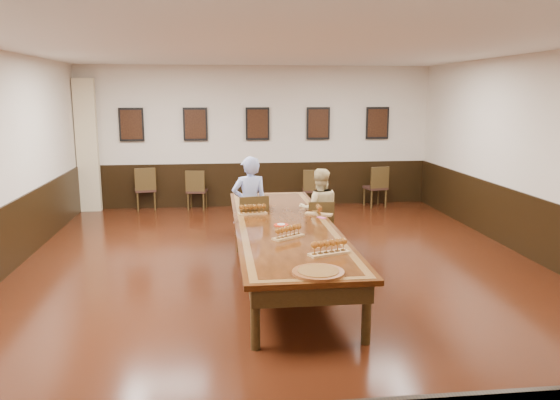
{
  "coord_description": "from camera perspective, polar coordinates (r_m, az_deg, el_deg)",
  "views": [
    {
      "loc": [
        -0.93,
        -7.52,
        2.59
      ],
      "look_at": [
        0.0,
        0.5,
        1.0
      ],
      "focal_mm": 35.0,
      "sensor_mm": 36.0,
      "label": 1
    }
  ],
  "objects": [
    {
      "name": "person_man",
      "position": [
        8.86,
        -3.18,
        -0.55
      ],
      "size": [
        0.64,
        0.47,
        1.6
      ],
      "primitive_type": "imported",
      "rotation": [
        0.0,
        0.0,
        3.31
      ],
      "color": "#4D63C2",
      "rests_on": "floor"
    },
    {
      "name": "wainscoting",
      "position": [
        7.86,
        0.42,
        -4.28
      ],
      "size": [
        8.0,
        10.0,
        1.0
      ],
      "color": "black",
      "rests_on": "floor"
    },
    {
      "name": "floor",
      "position": [
        8.01,
        0.42,
        -7.8
      ],
      "size": [
        8.0,
        10.0,
        0.02
      ],
      "primitive_type": "cube",
      "color": "black",
      "rests_on": "ground"
    },
    {
      "name": "red_plate_grp",
      "position": [
        7.68,
        0.12,
        -2.63
      ],
      "size": [
        0.2,
        0.2,
        0.03
      ],
      "color": "red",
      "rests_on": "conference_table"
    },
    {
      "name": "wall_front",
      "position": [
        2.85,
        13.03,
        -9.41
      ],
      "size": [
        8.0,
        0.02,
        3.2
      ],
      "primitive_type": "cube",
      "color": "beige",
      "rests_on": "floor"
    },
    {
      "name": "posters",
      "position": [
        12.51,
        -2.36,
        7.96
      ],
      "size": [
        6.14,
        0.04,
        0.74
      ],
      "color": "black",
      "rests_on": "wall_back"
    },
    {
      "name": "flight_d",
      "position": [
        6.33,
        5.15,
        -4.99
      ],
      "size": [
        0.51,
        0.31,
        0.18
      ],
      "color": "#A27743",
      "rests_on": "conference_table"
    },
    {
      "name": "spare_chair_a",
      "position": [
        12.64,
        -13.9,
        1.21
      ],
      "size": [
        0.53,
        0.57,
        0.97
      ],
      "primitive_type": null,
      "rotation": [
        0.0,
        0.0,
        3.33
      ],
      "color": "black",
      "rests_on": "floor"
    },
    {
      "name": "spare_chair_c",
      "position": [
        12.36,
        3.37,
        1.17
      ],
      "size": [
        0.47,
        0.5,
        0.91
      ],
      "primitive_type": null,
      "rotation": [
        0.0,
        0.0,
        3.05
      ],
      "color": "black",
      "rests_on": "floor"
    },
    {
      "name": "chair_woman",
      "position": [
        8.98,
        4.17,
        -2.73
      ],
      "size": [
        0.44,
        0.48,
        0.88
      ],
      "primitive_type": null,
      "rotation": [
        0.0,
        0.0,
        3.08
      ],
      "color": "black",
      "rests_on": "floor"
    },
    {
      "name": "flight_b",
      "position": [
        8.36,
        4.08,
        -1.08
      ],
      "size": [
        0.43,
        0.3,
        0.16
      ],
      "color": "#A27743",
      "rests_on": "conference_table"
    },
    {
      "name": "chair_man",
      "position": [
        8.82,
        -3.0,
        -2.57
      ],
      "size": [
        0.54,
        0.58,
        1.0
      ],
      "primitive_type": null,
      "rotation": [
        0.0,
        0.0,
        3.31
      ],
      "color": "black",
      "rests_on": "floor"
    },
    {
      "name": "person_woman",
      "position": [
        9.01,
        4.11,
        -1.05
      ],
      "size": [
        0.72,
        0.58,
        1.38
      ],
      "primitive_type": "imported",
      "rotation": [
        0.0,
        0.0,
        3.08
      ],
      "color": "beige",
      "rests_on": "floor"
    },
    {
      "name": "flight_c",
      "position": [
        7.01,
        0.87,
        -3.39
      ],
      "size": [
        0.45,
        0.37,
        0.17
      ],
      "color": "#A27743",
      "rests_on": "conference_table"
    },
    {
      "name": "pink_phone",
      "position": [
        8.17,
        4.35,
        -1.86
      ],
      "size": [
        0.13,
        0.15,
        0.01
      ],
      "primitive_type": "cube",
      "rotation": [
        0.0,
        0.0,
        0.58
      ],
      "color": "#E44CA1",
      "rests_on": "conference_table"
    },
    {
      "name": "carved_platter",
      "position": [
        5.68,
        4.02,
        -7.55
      ],
      "size": [
        0.61,
        0.61,
        0.04
      ],
      "color": "#5D2C12",
      "rests_on": "conference_table"
    },
    {
      "name": "wall_back",
      "position": [
        12.6,
        -2.38,
        6.62
      ],
      "size": [
        8.0,
        0.02,
        3.2
      ],
      "primitive_type": "cube",
      "color": "beige",
      "rests_on": "floor"
    },
    {
      "name": "spare_chair_d",
      "position": [
        12.77,
        9.93,
        1.43
      ],
      "size": [
        0.53,
        0.56,
        0.95
      ],
      "primitive_type": null,
      "rotation": [
        0.0,
        0.0,
        3.34
      ],
      "color": "black",
      "rests_on": "floor"
    },
    {
      "name": "curtain",
      "position": [
        12.71,
        -19.49,
        5.35
      ],
      "size": [
        0.45,
        0.18,
        2.9
      ],
      "primitive_type": "cube",
      "color": "#C9B48A",
      "rests_on": "floor"
    },
    {
      "name": "ceiling",
      "position": [
        7.6,
        0.45,
        15.82
      ],
      "size": [
        8.0,
        10.0,
        0.02
      ],
      "primitive_type": "cube",
      "color": "white",
      "rests_on": "floor"
    },
    {
      "name": "flight_a",
      "position": [
        8.38,
        -2.89,
        -1.01
      ],
      "size": [
        0.46,
        0.2,
        0.17
      ],
      "color": "#A27743",
      "rests_on": "conference_table"
    },
    {
      "name": "spare_chair_b",
      "position": [
        12.42,
        -8.67,
        1.1
      ],
      "size": [
        0.49,
        0.52,
        0.9
      ],
      "primitive_type": null,
      "rotation": [
        0.0,
        0.0,
        2.99
      ],
      "color": "black",
      "rests_on": "floor"
    },
    {
      "name": "conference_table",
      "position": [
        7.83,
        0.42,
        -3.5
      ],
      "size": [
        1.4,
        5.0,
        0.76
      ],
      "color": "black",
      "rests_on": "floor"
    },
    {
      "name": "wall_right",
      "position": [
        9.05,
        26.58,
        3.69
      ],
      "size": [
        0.02,
        10.0,
        3.2
      ],
      "primitive_type": "cube",
      "color": "beige",
      "rests_on": "floor"
    }
  ]
}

